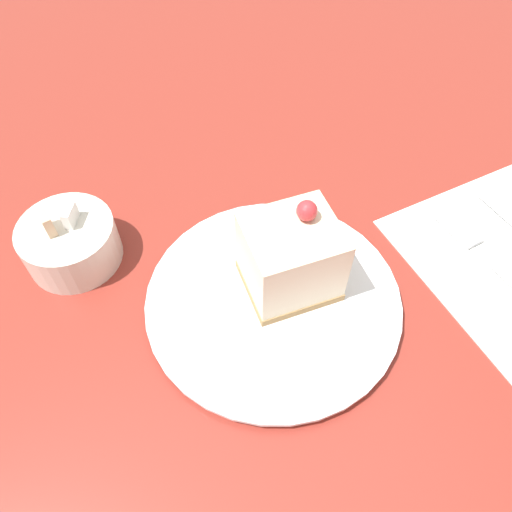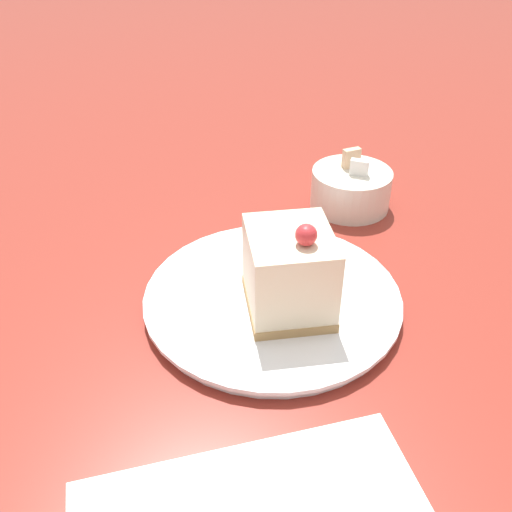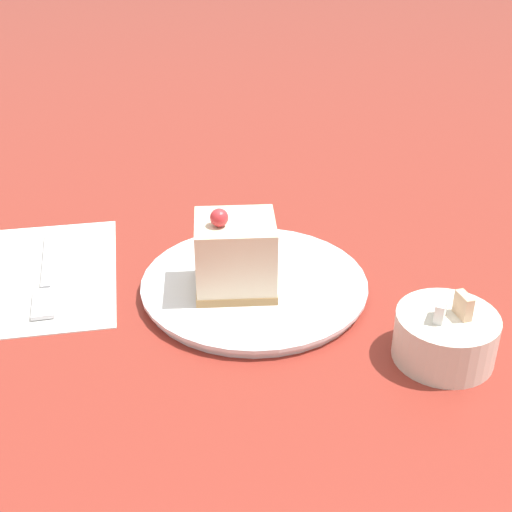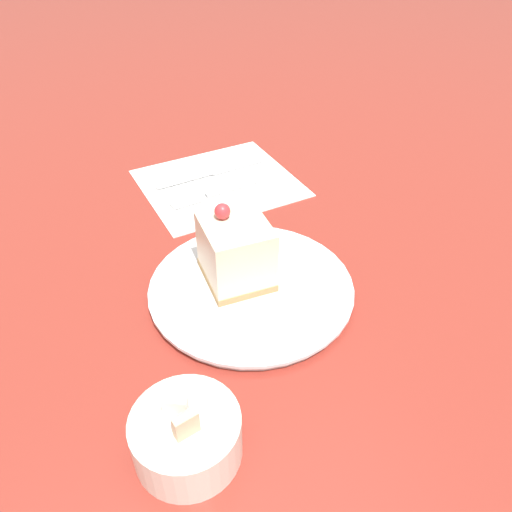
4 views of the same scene
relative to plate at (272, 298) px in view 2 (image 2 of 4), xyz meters
name	(u,v)px [view 2 (image 2 of 4)]	position (x,y,z in m)	size (l,w,h in m)	color
ground_plane	(311,327)	(0.03, 0.03, -0.01)	(4.00, 4.00, 0.00)	maroon
plate	(272,298)	(0.00, 0.00, 0.00)	(0.23, 0.23, 0.01)	white
cake_slice	(289,272)	(0.02, 0.01, 0.04)	(0.08, 0.08, 0.09)	#AD8451
sugar_bowl	(351,188)	(-0.17, 0.11, 0.02)	(0.09, 0.09, 0.07)	silver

